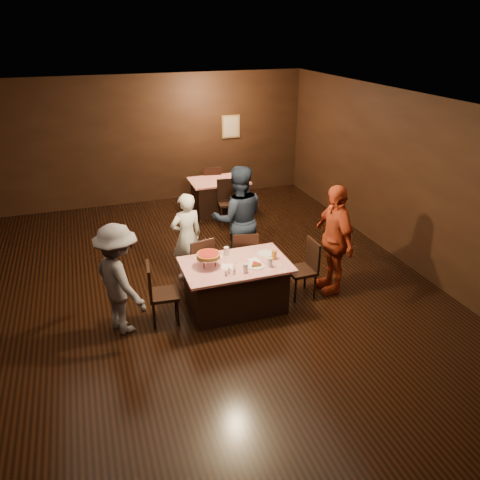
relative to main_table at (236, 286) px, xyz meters
name	(u,v)px	position (x,y,z in m)	size (l,w,h in m)	color
room	(189,175)	(-0.59, 0.24, 1.75)	(10.00, 10.04, 3.02)	black
main_table	(236,286)	(0.00, 0.00, 0.00)	(1.60, 1.00, 0.77)	#A50B15
back_table	(219,196)	(0.91, 3.98, 0.00)	(1.30, 0.90, 0.77)	red
chair_far_left	(198,263)	(-0.40, 0.75, 0.09)	(0.42, 0.42, 0.95)	black
chair_far_right	(244,256)	(0.40, 0.75, 0.09)	(0.42, 0.42, 0.95)	black
chair_end_left	(164,293)	(-1.10, 0.00, 0.09)	(0.42, 0.42, 0.95)	black
chair_end_right	(301,269)	(1.10, 0.00, 0.09)	(0.42, 0.42, 0.95)	black
chair_back_near	(228,202)	(0.91, 3.28, 0.09)	(0.42, 0.42, 0.95)	black
chair_back_far	(212,185)	(0.91, 4.58, 0.09)	(0.42, 0.42, 0.95)	black
diner_white_jacket	(187,237)	(-0.47, 1.18, 0.38)	(0.56, 0.37, 1.53)	white
diner_navy_hoodie	(239,219)	(0.45, 1.21, 0.57)	(0.92, 0.72, 1.90)	#182132
diner_grey_knit	(119,280)	(-1.70, -0.01, 0.43)	(1.06, 0.61, 1.63)	slate
diner_red_shirt	(334,239)	(1.66, 0.04, 0.52)	(1.06, 0.44, 1.81)	#AF3B1D
pizza_stand	(209,255)	(-0.40, 0.05, 0.57)	(0.38, 0.38, 0.22)	black
plate_with_slice	(256,265)	(0.25, -0.18, 0.41)	(0.25, 0.25, 0.06)	white
plate_empty	(266,253)	(0.55, 0.15, 0.39)	(0.25, 0.25, 0.01)	white
glass_front_left	(245,268)	(0.05, -0.30, 0.46)	(0.08, 0.08, 0.14)	silver
glass_front_right	(270,262)	(0.45, -0.25, 0.46)	(0.08, 0.08, 0.14)	silver
glass_amber	(274,255)	(0.60, -0.05, 0.46)	(0.08, 0.08, 0.14)	#BF7F26
glass_back	(226,251)	(-0.05, 0.30, 0.46)	(0.08, 0.08, 0.14)	silver
condiments	(230,271)	(-0.18, -0.28, 0.43)	(0.17, 0.10, 0.09)	silver
napkin_center	(254,260)	(0.30, 0.00, 0.39)	(0.16, 0.16, 0.01)	white
napkin_left	(227,266)	(-0.15, -0.05, 0.39)	(0.16, 0.16, 0.01)	white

